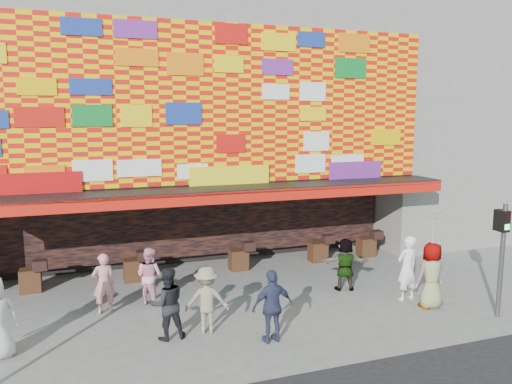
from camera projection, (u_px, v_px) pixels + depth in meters
ground at (255, 327)px, 12.43m from camera, size 90.00×90.00×0.00m
shop_building at (185, 115)px, 19.26m from camera, size 15.20×9.40×10.00m
neighbor_right at (461, 99)px, 23.25m from camera, size 11.00×8.00×12.00m
signal_right at (503, 248)px, 12.79m from camera, size 0.22×0.20×3.00m
ped_b at (104, 283)px, 13.20m from camera, size 0.64×0.46×1.63m
ped_c at (167, 304)px, 11.66m from camera, size 0.86×0.69×1.72m
ped_d at (207, 300)px, 12.02m from camera, size 1.18×0.86×1.64m
ped_e at (273, 306)px, 11.50m from camera, size 1.04×0.50×1.72m
ped_f at (345, 264)px, 14.97m from camera, size 1.55×0.96×1.59m
ped_g at (431, 275)px, 13.55m from camera, size 0.91×0.60×1.82m
ped_h at (407, 268)px, 14.14m from camera, size 0.74×0.54×1.87m
ped_i at (149, 276)px, 13.85m from camera, size 0.99×0.99×1.61m
parasol at (434, 229)px, 13.36m from camera, size 1.15×1.17×1.96m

